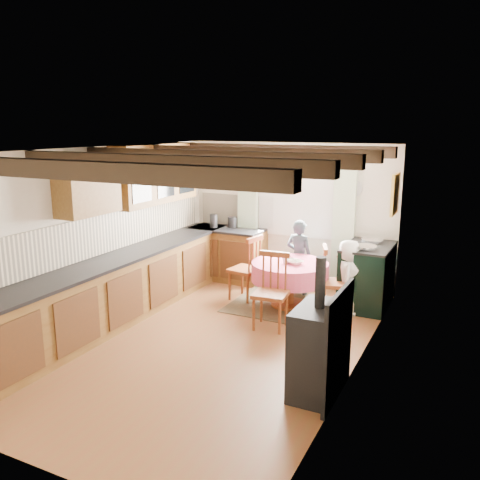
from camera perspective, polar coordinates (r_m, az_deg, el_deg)
The scene contains 40 objects.
floor at distance 6.55m, azimuth -3.13°, elevation -11.27°, with size 3.60×5.50×0.00m, color brown.
ceiling at distance 5.99m, azimuth -3.41°, elevation 10.18°, with size 3.60×5.50×0.00m, color white.
wall_back at distance 8.61m, azimuth 5.71°, elevation 2.93°, with size 3.60×0.00×2.40m, color silver.
wall_front at distance 4.11m, azimuth -22.59°, elevation -9.29°, with size 3.60×0.00×2.40m, color silver.
wall_left at distance 7.20m, azimuth -15.88°, elevation 0.51°, with size 0.00×5.50×2.40m, color silver.
wall_right at distance 5.54m, azimuth 13.25°, elevation -2.98°, with size 0.00×5.50×2.40m, color silver.
beam_a at distance 4.37m, azimuth -16.48°, elevation 7.49°, with size 3.60×0.16×0.16m, color black.
beam_b at distance 5.15m, azimuth -8.92°, elevation 8.60°, with size 3.60×0.16×0.16m, color black.
beam_c at distance 5.99m, azimuth -3.40°, elevation 9.32°, with size 3.60×0.16×0.16m, color black.
beam_d at distance 6.88m, azimuth 0.74°, elevation 9.80°, with size 3.60×0.16×0.16m, color black.
beam_e at distance 7.79m, azimuth 3.93°, elevation 10.13°, with size 3.60×0.16×0.16m, color black.
splash_left at distance 7.40m, azimuth -14.23°, elevation 0.95°, with size 0.02×4.50×0.55m, color beige.
splash_back at distance 8.99m, azimuth -0.33°, elevation 3.40°, with size 1.40×0.02×0.55m, color beige.
base_cabinet_left at distance 7.20m, azimuth -13.71°, elevation -5.62°, with size 0.60×5.30×0.88m, color brown.
base_cabinet_back at distance 8.92m, azimuth -1.41°, elevation -1.66°, with size 1.30×0.60×0.88m, color brown.
worktop_left at distance 7.06m, azimuth -13.79°, elevation -2.11°, with size 0.64×5.30×0.04m, color black.
worktop_back at distance 8.80m, azimuth -1.49°, elevation 1.21°, with size 1.30×0.64×0.04m, color black.
wall_cabinet_glass at distance 7.90m, azimuth -9.47°, elevation 7.41°, with size 0.34×1.80×0.90m, color brown.
wall_cabinet_solid at distance 6.75m, azimuth -16.85°, elevation 5.70°, with size 0.34×0.90×0.70m, color brown.
window_frame at distance 8.51m, azimuth 6.36°, elevation 5.51°, with size 1.34×0.03×1.54m, color white.
window_pane at distance 8.51m, azimuth 6.38°, elevation 5.51°, with size 1.20×0.01×1.40m, color white.
curtain_left at distance 8.83m, azimuth 0.89°, elevation 2.57°, with size 0.35×0.10×2.10m, color silver.
curtain_right at distance 8.26m, azimuth 11.63°, elevation 1.59°, with size 0.35×0.10×2.10m, color silver.
curtain_rod at distance 8.37m, azimuth 6.27°, elevation 9.52°, with size 0.03×0.03×2.00m, color black.
wall_picture at distance 7.66m, azimuth 17.13°, elevation 4.97°, with size 0.04×0.50×0.60m, color gold.
wall_plate at distance 8.21m, azimuth 12.62°, elevation 5.72°, with size 0.30×0.30×0.02m, color silver.
rug at distance 7.71m, azimuth 5.57°, elevation -7.46°, with size 1.73×1.35×0.01m, color #332E22.
dining_table at distance 7.60m, azimuth 5.62°, elevation -5.07°, with size 1.14×1.14×0.69m, color #CE6F85, non-canonical shape.
chair_near at distance 6.76m, azimuth 3.46°, elevation -5.83°, with size 0.44×0.46×1.03m, color brown, non-canonical shape.
chair_left at distance 7.87m, azimuth 0.55°, elevation -3.10°, with size 0.44×0.46×1.03m, color brown, non-canonical shape.
chair_right at distance 7.38m, azimuth 10.83°, elevation -4.52°, with size 0.43×0.45×1.01m, color brown, non-canonical shape.
aga_range at distance 7.81m, azimuth 14.17°, elevation -3.88°, with size 0.67×1.04×0.96m, color black, non-canonical shape.
cast_iron_stove at distance 5.15m, azimuth 8.88°, elevation -9.68°, with size 0.43×0.72×1.44m, color black, non-canonical shape.
child_far at distance 8.13m, azimuth 6.68°, elevation -1.95°, with size 0.45×0.29×1.22m, color #2A383F.
child_right at distance 7.44m, azimuth 12.10°, elevation -4.10°, with size 0.53×0.35×1.09m, color silver.
bowl_a at distance 7.43m, azimuth 6.27°, elevation -2.52°, with size 0.22×0.22×0.05m, color silver.
bowl_b at distance 7.50m, azimuth 5.68°, elevation -2.36°, with size 0.18×0.18×0.06m, color silver.
cup at distance 7.45m, azimuth 5.15°, elevation -2.31°, with size 0.10×0.10×0.09m, color silver.
canister_tall at distance 8.86m, azimuth -3.00°, elevation 2.19°, with size 0.14×0.14×0.24m, color #262628.
canister_wide at distance 8.85m, azimuth -0.85°, elevation 2.04°, with size 0.17×0.17×0.19m, color #262628.
Camera 1 is at (2.93, -5.21, 2.68)m, focal length 37.75 mm.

